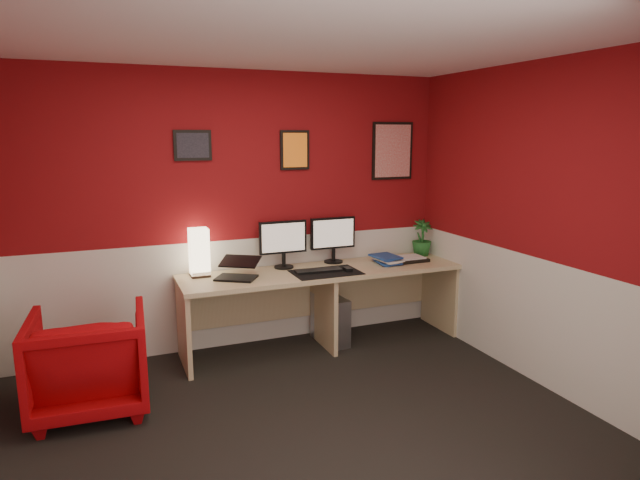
# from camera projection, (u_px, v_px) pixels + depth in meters

# --- Properties ---
(ground) EXTENTS (4.00, 3.50, 0.01)m
(ground) POSITION_uv_depth(u_px,v_px,m) (304.00, 436.00, 3.59)
(ground) COLOR black
(ground) RESTS_ON ground
(ceiling) EXTENTS (4.00, 3.50, 0.01)m
(ceiling) POSITION_uv_depth(u_px,v_px,m) (302.00, 35.00, 3.12)
(ceiling) COLOR white
(ceiling) RESTS_ON ground
(wall_back) EXTENTS (4.00, 0.01, 2.50)m
(wall_back) POSITION_uv_depth(u_px,v_px,m) (236.00, 212.00, 4.95)
(wall_back) COLOR maroon
(wall_back) RESTS_ON ground
(wall_front) EXTENTS (4.00, 0.01, 2.50)m
(wall_front) POSITION_uv_depth(u_px,v_px,m) (492.00, 355.00, 1.76)
(wall_front) COLOR maroon
(wall_front) RESTS_ON ground
(wall_right) EXTENTS (0.01, 3.50, 2.50)m
(wall_right) POSITION_uv_depth(u_px,v_px,m) (554.00, 229.00, 4.09)
(wall_right) COLOR maroon
(wall_right) RESTS_ON ground
(wainscot_back) EXTENTS (4.00, 0.01, 1.00)m
(wainscot_back) POSITION_uv_depth(u_px,v_px,m) (238.00, 292.00, 5.09)
(wainscot_back) COLOR silver
(wainscot_back) RESTS_ON ground
(wainscot_right) EXTENTS (0.01, 3.50, 1.00)m
(wainscot_right) POSITION_uv_depth(u_px,v_px,m) (546.00, 324.00, 4.23)
(wainscot_right) COLOR silver
(wainscot_right) RESTS_ON ground
(desk) EXTENTS (2.60, 0.65, 0.73)m
(desk) POSITION_uv_depth(u_px,v_px,m) (323.00, 308.00, 5.07)
(desk) COLOR tan
(desk) RESTS_ON ground
(shoji_lamp) EXTENTS (0.16, 0.16, 0.40)m
(shoji_lamp) POSITION_uv_depth(u_px,v_px,m) (199.00, 254.00, 4.73)
(shoji_lamp) COLOR #FFE5B2
(shoji_lamp) RESTS_ON desk
(laptop) EXTENTS (0.40, 0.37, 0.22)m
(laptop) POSITION_uv_depth(u_px,v_px,m) (236.00, 266.00, 4.66)
(laptop) COLOR black
(laptop) RESTS_ON desk
(monitor_left) EXTENTS (0.45, 0.06, 0.58)m
(monitor_left) POSITION_uv_depth(u_px,v_px,m) (283.00, 237.00, 5.01)
(monitor_left) COLOR black
(monitor_left) RESTS_ON desk
(monitor_right) EXTENTS (0.45, 0.06, 0.58)m
(monitor_right) POSITION_uv_depth(u_px,v_px,m) (333.00, 233.00, 5.22)
(monitor_right) COLOR black
(monitor_right) RESTS_ON desk
(desk_mat) EXTENTS (0.60, 0.38, 0.01)m
(desk_mat) POSITION_uv_depth(u_px,v_px,m) (326.00, 272.00, 4.89)
(desk_mat) COLOR black
(desk_mat) RESTS_ON desk
(keyboard) EXTENTS (0.43, 0.17, 0.02)m
(keyboard) POSITION_uv_depth(u_px,v_px,m) (318.00, 270.00, 4.91)
(keyboard) COLOR black
(keyboard) RESTS_ON desk_mat
(mouse) EXTENTS (0.07, 0.10, 0.03)m
(mouse) POSITION_uv_depth(u_px,v_px,m) (348.00, 269.00, 4.93)
(mouse) COLOR black
(mouse) RESTS_ON desk_mat
(book_bottom) EXTENTS (0.23, 0.29, 0.03)m
(book_bottom) POSITION_uv_depth(u_px,v_px,m) (378.00, 263.00, 5.20)
(book_bottom) COLOR #1F4390
(book_bottom) RESTS_ON desk
(book_middle) EXTENTS (0.23, 0.29, 0.02)m
(book_middle) POSITION_uv_depth(u_px,v_px,m) (380.00, 261.00, 5.16)
(book_middle) COLOR silver
(book_middle) RESTS_ON book_bottom
(book_top) EXTENTS (0.24, 0.31, 0.03)m
(book_top) POSITION_uv_depth(u_px,v_px,m) (376.00, 258.00, 5.17)
(book_top) COLOR #1F4390
(book_top) RESTS_ON book_middle
(zen_tray) EXTENTS (0.35, 0.25, 0.03)m
(zen_tray) POSITION_uv_depth(u_px,v_px,m) (408.00, 259.00, 5.33)
(zen_tray) COLOR black
(zen_tray) RESTS_ON desk
(potted_plant) EXTENTS (0.23, 0.23, 0.36)m
(potted_plant) POSITION_uv_depth(u_px,v_px,m) (422.00, 238.00, 5.55)
(potted_plant) COLOR #19591E
(potted_plant) RESTS_ON desk
(pc_tower) EXTENTS (0.24, 0.47, 0.45)m
(pc_tower) POSITION_uv_depth(u_px,v_px,m) (330.00, 319.00, 5.18)
(pc_tower) COLOR #99999E
(pc_tower) RESTS_ON ground
(armchair) EXTENTS (0.82, 0.84, 0.73)m
(armchair) POSITION_uv_depth(u_px,v_px,m) (89.00, 361.00, 3.89)
(armchair) COLOR #B4070C
(armchair) RESTS_ON ground
(art_left) EXTENTS (0.32, 0.02, 0.26)m
(art_left) POSITION_uv_depth(u_px,v_px,m) (193.00, 145.00, 4.69)
(art_left) COLOR black
(art_left) RESTS_ON wall_back
(art_center) EXTENTS (0.28, 0.02, 0.36)m
(art_center) POSITION_uv_depth(u_px,v_px,m) (295.00, 150.00, 5.04)
(art_center) COLOR orange
(art_center) RESTS_ON wall_back
(art_right) EXTENTS (0.44, 0.02, 0.56)m
(art_right) POSITION_uv_depth(u_px,v_px,m) (392.00, 151.00, 5.42)
(art_right) COLOR red
(art_right) RESTS_ON wall_back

